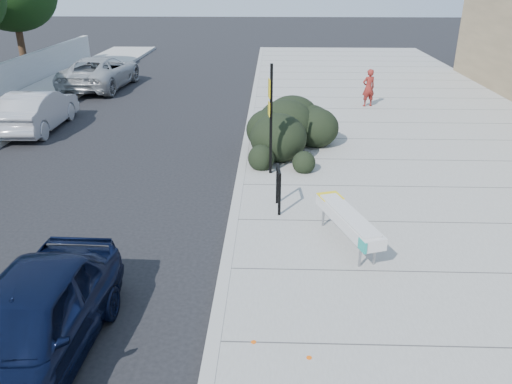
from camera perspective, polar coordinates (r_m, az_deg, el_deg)
ground at (r=9.42m, az=-3.51°, el=-9.46°), size 120.00×120.00×0.00m
sidewalk_near at (r=14.61m, az=20.83°, el=1.79°), size 11.20×50.00×0.15m
curb_near at (r=13.83m, az=-1.67°, el=2.24°), size 0.22×50.00×0.17m
bench at (r=10.02m, az=10.48°, el=-3.14°), size 1.12×2.29×0.68m
bike_rack at (r=11.31m, az=2.59°, el=0.87°), size 0.11×0.70×1.01m
sign_post at (r=13.12m, az=1.66°, el=8.92°), size 0.12×0.34×2.93m
hedge at (r=15.44m, az=4.36°, el=7.87°), size 3.52×4.74×1.60m
sedan_navy at (r=7.77m, az=-24.65°, el=-13.75°), size 1.78×4.16×1.40m
wagon_silver at (r=19.50m, az=-23.73°, el=8.57°), size 1.61×4.33×1.41m
suv_silver at (r=25.91m, az=-17.33°, el=12.94°), size 2.84×5.61×1.52m
pedestrian at (r=21.11m, az=12.74°, el=11.54°), size 0.63×0.52×1.50m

